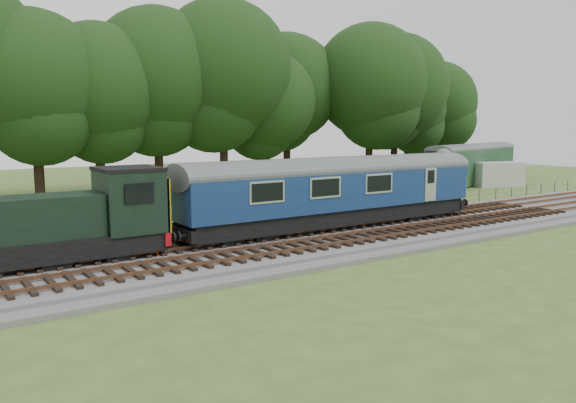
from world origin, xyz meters
TOP-DOWN VIEW (x-y plane):
  - ground at (0.00, 0.00)m, footprint 120.00×120.00m
  - ballast at (0.00, 0.00)m, footprint 70.00×7.00m
  - track_north at (0.00, 1.40)m, footprint 67.20×2.40m
  - track_south at (0.00, -1.60)m, footprint 67.20×2.40m
  - fence at (0.00, 4.50)m, footprint 64.00×0.12m
  - tree_line at (0.00, 22.00)m, footprint 70.00×8.00m
  - dmu_railcar at (1.75, 1.40)m, footprint 18.05×2.86m
  - shunter_loco at (-12.18, 1.40)m, footprint 8.91×2.60m
  - worker at (-8.50, 0.45)m, footprint 0.65×0.52m
  - parked_coach at (29.26, 13.93)m, footprint 15.54×6.54m
  - shed at (18.24, 11.25)m, footprint 4.10×4.10m
  - caravan at (29.47, 11.23)m, footprint 5.20×3.70m

SIDE VIEW (x-z plane):
  - ground at x=0.00m, z-range 0.00..0.00m
  - fence at x=0.00m, z-range -0.50..0.50m
  - tree_line at x=0.00m, z-range -9.00..9.00m
  - ballast at x=0.00m, z-range 0.00..0.35m
  - track_north at x=0.00m, z-range 0.31..0.52m
  - track_south at x=0.00m, z-range 0.31..0.52m
  - worker at x=-8.50m, z-range 0.35..1.90m
  - caravan at x=29.47m, z-range 0.00..2.30m
  - shed at x=18.24m, z-range 0.02..2.74m
  - shunter_loco at x=-12.18m, z-range 0.29..3.66m
  - parked_coach at x=29.26m, z-range 0.24..4.17m
  - dmu_railcar at x=1.75m, z-range 0.67..4.54m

